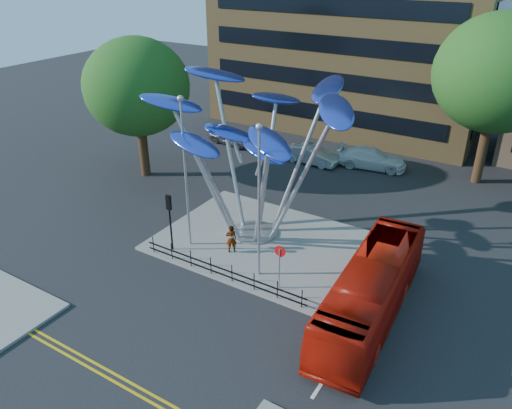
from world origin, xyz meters
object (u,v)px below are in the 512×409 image
Objects in this scene: red_bus at (371,290)px; tree_left at (137,87)px; leaf_sculpture at (254,126)px; parked_car_right at (372,158)px; no_entry_sign_island at (280,260)px; parked_car_mid at (311,155)px; pedestrian at (231,239)px; street_lamp_right at (259,190)px; street_lamp_left at (185,161)px; parked_car_left at (231,136)px; traffic_light_island at (169,211)px; tree_right at (499,74)px.

tree_left is at bearing 158.05° from red_bus.
leaf_sculpture reaches higher than parked_car_right.
no_entry_sign_island is 4.64m from red_bus.
red_bus is 19.16m from parked_car_mid.
parked_car_mid is at bearing -119.58° from pedestrian.
leaf_sculpture is 6.44m from pedestrian.
parked_car_right is (-0.16, 17.49, -4.31)m from street_lamp_right.
street_lamp_left reaches higher than parked_car_left.
parked_car_mid is at bearing 87.05° from traffic_light_island.
leaf_sculpture is 4.28m from street_lamp_left.
tree_left is 11.60m from street_lamp_left.
pedestrian is 0.38× the size of parked_car_mid.
tree_right is at bearing 55.95° from street_lamp_left.
tree_left reaches higher than parked_car_left.
street_lamp_left reaches higher than no_entry_sign_island.
pedestrian reaches higher than parked_car_mid.
traffic_light_island reaches higher than parked_car_left.
parked_car_left is 0.82× the size of parked_car_right.
traffic_light_island is 0.64× the size of parked_car_right.
street_lamp_left reaches higher than parked_car_right.
parked_car_mid is at bearing 121.06° from red_bus.
street_lamp_right reaches higher than parked_car_right.
pedestrian is (-3.96, 1.54, -0.82)m from no_entry_sign_island.
traffic_light_island reaches higher than parked_car_mid.
traffic_light_island is (-2.93, -4.18, -4.26)m from leaf_sculpture.
leaf_sculpture is 2.89× the size of parked_car_left.
leaf_sculpture is at bearing 52.60° from street_lamp_left.
no_entry_sign_island is 17.46m from parked_car_mid.
parked_car_right is at bearing -77.31° from parked_car_left.
tree_left is (-22.00, -12.00, -1.24)m from tree_right.
street_lamp_left is at bearing 63.43° from traffic_light_island.
pedestrian is 16.60m from parked_car_right.
traffic_light_island is (-0.50, -1.00, -2.74)m from street_lamp_left.
no_entry_sign_island is 4.33m from pedestrian.
parked_car_right is (12.58, 1.29, 0.03)m from parked_car_left.
leaf_sculpture is 17.26m from parked_car_left.
red_bus reaches higher than parked_car_mid.
street_lamp_right reaches higher than no_entry_sign_island.
tree_right is 1.14× the size of red_bus.
pedestrian is at bearing 27.06° from traffic_light_island.
street_lamp_right is at bearing -55.09° from leaf_sculpture.
no_entry_sign_island is at bearing 175.74° from parked_car_right.
tree_right reaches higher than pedestrian.
street_lamp_left reaches higher than street_lamp_right.
street_lamp_left is at bearing 154.56° from parked_car_right.
street_lamp_right is at bearing 118.77° from pedestrian.
tree_right reaches higher than street_lamp_right.
traffic_light_island is 0.32× the size of red_bus.
red_bus is at bearing -23.12° from leaf_sculpture.
traffic_light_island is at bearing -125.04° from leaf_sculpture.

